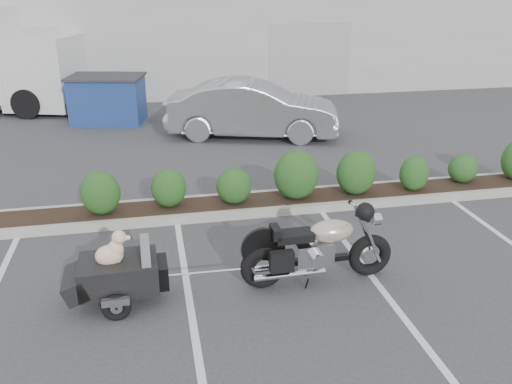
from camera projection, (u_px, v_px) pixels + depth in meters
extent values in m
plane|color=#38383A|center=(282.00, 263.00, 8.38)|extent=(90.00, 90.00, 0.00)
cube|color=#9E9E93|center=(305.00, 200.00, 10.54)|extent=(12.00, 1.00, 0.15)
cube|color=#9EA099|center=(187.00, 29.00, 23.10)|extent=(26.00, 10.00, 4.00)
torus|color=black|center=(263.00, 267.00, 7.62)|extent=(0.66, 0.18, 0.65)
torus|color=black|center=(370.00, 255.00, 7.95)|extent=(0.66, 0.18, 0.65)
cylinder|color=silver|center=(263.00, 267.00, 7.62)|extent=(0.28, 0.12, 0.27)
cylinder|color=silver|center=(370.00, 255.00, 7.95)|extent=(0.24, 0.10, 0.23)
cylinder|color=silver|center=(370.00, 236.00, 7.71)|extent=(0.42, 0.06, 0.87)
cylinder|color=silver|center=(365.00, 230.00, 7.89)|extent=(0.42, 0.06, 0.87)
cylinder|color=silver|center=(359.00, 211.00, 7.63)|extent=(0.05, 0.68, 0.03)
cylinder|color=silver|center=(376.00, 219.00, 7.74)|extent=(0.12, 0.18, 0.18)
sphere|color=black|center=(365.00, 212.00, 7.31)|extent=(0.26, 0.26, 0.25)
cube|color=silver|center=(313.00, 252.00, 7.72)|extent=(0.54, 0.34, 0.33)
cube|color=black|center=(319.00, 259.00, 7.78)|extent=(0.88, 0.11, 0.08)
ellipsoid|color=#BDAB98|center=(332.00, 231.00, 7.65)|extent=(0.65, 0.38, 0.32)
cube|color=black|center=(294.00, 236.00, 7.55)|extent=(0.54, 0.30, 0.12)
cube|color=black|center=(276.00, 232.00, 7.46)|extent=(0.12, 0.30, 0.16)
cylinder|color=silver|center=(290.00, 275.00, 7.56)|extent=(1.03, 0.11, 0.09)
cylinder|color=silver|center=(283.00, 263.00, 7.88)|extent=(1.03, 0.11, 0.09)
cube|color=black|center=(282.00, 261.00, 7.33)|extent=(0.33, 0.14, 0.29)
cube|color=black|center=(119.00, 273.00, 7.23)|extent=(1.04, 0.72, 0.41)
cube|color=slate|center=(146.00, 253.00, 7.21)|extent=(0.13, 0.61, 0.29)
cube|color=slate|center=(122.00, 266.00, 7.20)|extent=(0.70, 0.62, 0.04)
cube|color=black|center=(78.00, 282.00, 7.15)|extent=(0.38, 0.71, 0.36)
cube|color=black|center=(161.00, 272.00, 7.36)|extent=(0.20, 0.49, 0.33)
torus|color=black|center=(117.00, 308.00, 6.95)|extent=(0.38, 0.11, 0.38)
torus|color=black|center=(118.00, 275.00, 7.69)|extent=(0.38, 0.11, 0.38)
cube|color=silver|center=(116.00, 302.00, 6.86)|extent=(0.35, 0.08, 0.10)
cube|color=silver|center=(117.00, 267.00, 7.69)|extent=(0.35, 0.08, 0.10)
cylinder|color=black|center=(117.00, 291.00, 7.32)|extent=(0.06, 0.88, 0.04)
cylinder|color=silver|center=(178.00, 274.00, 7.43)|extent=(0.59, 0.05, 0.04)
ellipsoid|color=beige|center=(109.00, 256.00, 7.11)|extent=(0.37, 0.26, 0.29)
ellipsoid|color=beige|center=(116.00, 250.00, 7.10)|extent=(0.21, 0.20, 0.27)
sphere|color=beige|center=(119.00, 237.00, 7.04)|extent=(0.19, 0.19, 0.19)
ellipsoid|color=beige|center=(126.00, 238.00, 7.07)|extent=(0.14, 0.08, 0.07)
sphere|color=black|center=(131.00, 237.00, 7.08)|extent=(0.04, 0.04, 0.04)
ellipsoid|color=beige|center=(116.00, 238.00, 6.98)|extent=(0.05, 0.04, 0.10)
ellipsoid|color=beige|center=(116.00, 234.00, 7.08)|extent=(0.05, 0.04, 0.10)
cylinder|color=beige|center=(119.00, 264.00, 7.12)|extent=(0.04, 0.04, 0.12)
cylinder|color=beige|center=(119.00, 260.00, 7.23)|extent=(0.04, 0.04, 0.12)
imported|color=#B1B1B8|center=(253.00, 109.00, 14.69)|extent=(4.89, 2.86, 1.52)
cube|color=navy|center=(108.00, 100.00, 16.15)|extent=(2.26, 1.74, 1.35)
cube|color=#2D2D30|center=(105.00, 77.00, 15.89)|extent=(2.40, 1.87, 0.07)
cube|color=silver|center=(46.00, 71.00, 17.38)|extent=(2.64, 2.84, 2.24)
cube|color=black|center=(47.00, 81.00, 17.50)|extent=(0.66, 1.87, 1.02)
cylinder|color=black|center=(27.00, 104.00, 16.67)|extent=(0.96, 0.55, 0.92)
cylinder|color=black|center=(59.00, 90.00, 18.74)|extent=(0.96, 0.55, 0.92)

